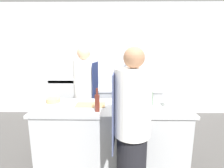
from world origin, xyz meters
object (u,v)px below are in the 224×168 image
at_px(bowl_prep_small, 124,104).
at_px(bottle_olive_oil, 142,99).
at_px(chef_at_prep_near, 132,129).
at_px(bottle_wine, 97,102).
at_px(stockpot, 129,83).
at_px(bottle_cooking_oil, 148,98).
at_px(bottle_vinegar, 151,98).
at_px(bowl_mixing_large, 53,100).
at_px(oven_range, 68,98).
at_px(chef_at_stove, 85,97).
at_px(chef_at_pass_far, 135,100).
at_px(bowl_ceramic_blue, 171,104).

bearing_deg(bowl_prep_small, bottle_olive_oil, 3.58).
height_order(chef_at_prep_near, bottle_wine, chef_at_prep_near).
bearing_deg(stockpot, bottle_cooking_oil, -77.24).
xyz_separation_m(bottle_vinegar, bowl_mixing_large, (-1.46, 0.11, -0.08)).
bearing_deg(bowl_prep_small, bottle_wine, -154.60).
distance_m(oven_range, bowl_prep_small, 2.24).
xyz_separation_m(chef_at_stove, bottle_wine, (0.29, -0.81, 0.16)).
xyz_separation_m(chef_at_prep_near, chef_at_stove, (-0.71, 1.21, 0.01)).
bearing_deg(bottle_vinegar, bottle_cooking_oil, 94.52).
bearing_deg(bottle_vinegar, bottle_olive_oil, -151.10).
bearing_deg(bottle_cooking_oil, chef_at_pass_far, 113.38).
bearing_deg(stockpot, bowl_prep_small, -98.04).
xyz_separation_m(chef_at_pass_far, bowl_mixing_large, (-1.29, -0.37, 0.10)).
bearing_deg(bottle_cooking_oil, stockpot, 102.76).
relative_size(bottle_cooking_oil, bowl_prep_small, 0.76).
distance_m(oven_range, bottle_vinegar, 2.44).
height_order(chef_at_prep_near, bowl_ceramic_blue, chef_at_prep_near).
bearing_deg(bottle_wine, bowl_ceramic_blue, 13.47).
distance_m(oven_range, bowl_ceramic_blue, 2.64).
bearing_deg(chef_at_pass_far, bowl_prep_small, 167.11).
bearing_deg(bowl_ceramic_blue, chef_at_prep_near, -133.64).
bearing_deg(bottle_wine, bowl_mixing_large, 152.35).
xyz_separation_m(oven_range, bowl_ceramic_blue, (1.96, -1.71, 0.43)).
xyz_separation_m(bottle_cooking_oil, bowl_ceramic_blue, (0.30, -0.13, -0.04)).
bearing_deg(bottle_cooking_oil, bottle_vinegar, -85.48).
xyz_separation_m(bowl_mixing_large, stockpot, (1.23, 0.96, 0.08)).
bearing_deg(bowl_mixing_large, bottle_wine, -27.65).
relative_size(chef_at_stove, stockpot, 7.35).
distance_m(bottle_vinegar, bottle_wine, 0.79).
distance_m(bottle_vinegar, bowl_prep_small, 0.40).
height_order(chef_at_stove, bowl_prep_small, chef_at_stove).
height_order(bottle_vinegar, bowl_prep_small, bottle_vinegar).
distance_m(chef_at_prep_near, bottle_cooking_oil, 0.85).
height_order(bottle_cooking_oil, bowl_ceramic_blue, bottle_cooking_oil).
xyz_separation_m(chef_at_pass_far, bottle_wine, (-0.58, -0.74, 0.19)).
relative_size(bottle_wine, bowl_ceramic_blue, 1.21).
xyz_separation_m(bottle_wine, stockpot, (0.52, 1.33, -0.02)).
bearing_deg(chef_at_pass_far, stockpot, 14.44).
distance_m(bowl_prep_small, bowl_ceramic_blue, 0.68).
bearing_deg(oven_range, chef_at_prep_near, -60.34).
distance_m(chef_at_pass_far, bottle_olive_oil, 0.58).
distance_m(bottle_olive_oil, bottle_cooking_oil, 0.24).
height_order(bowl_prep_small, stockpot, stockpot).
height_order(bottle_olive_oil, bowl_mixing_large, bottle_olive_oil).
xyz_separation_m(bottle_wine, bowl_ceramic_blue, (1.04, 0.25, -0.10)).
distance_m(oven_range, bottle_cooking_oil, 2.34).
relative_size(chef_at_pass_far, bottle_olive_oil, 6.15).
xyz_separation_m(bowl_mixing_large, bowl_ceramic_blue, (1.75, -0.12, -0.00)).
distance_m(bottle_wine, bowl_mixing_large, 0.81).
distance_m(bottle_cooking_oil, stockpot, 0.98).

